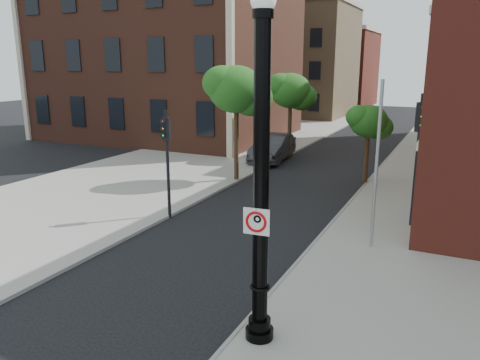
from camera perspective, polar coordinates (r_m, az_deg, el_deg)
The scene contains 16 objects.
ground at distance 12.55m, azimuth -7.73°, elevation -14.67°, with size 120.00×120.00×0.00m, color black.
sidewalk_right at distance 20.02m, azimuth 23.95°, elevation -4.44°, with size 8.00×60.00×0.12m, color gray.
sidewalk_left at distance 31.64m, azimuth -3.55°, elevation 3.27°, with size 10.00×50.00×0.12m, color gray.
curb_edge at distance 20.44m, azimuth 12.86°, elevation -3.14°, with size 0.10×60.00×0.14m, color gray.
victorian_building at distance 39.93m, azimuth -8.61°, elevation 17.92°, with size 18.60×14.60×17.95m.
bg_building_tan_a at distance 56.14m, azimuth 6.95°, elevation 14.05°, with size 12.00×12.00×12.00m, color olive.
bg_building_red at distance 69.54m, azimuth 10.76°, elevation 13.09°, with size 12.00×12.00×10.00m, color maroon.
lamppost at distance 9.56m, azimuth 2.58°, elevation -1.72°, with size 0.63×0.63×7.39m.
no_parking_sign at distance 9.56m, azimuth 2.02°, elevation -5.07°, with size 0.57×0.10×0.57m.
parked_car at distance 29.41m, azimuth 4.00°, elevation 3.98°, with size 1.77×5.09×1.68m, color #29292E.
traffic_signal_left at distance 18.21m, azimuth -8.91°, elevation 4.04°, with size 0.33×0.38×4.27m.
traffic_signal_right at distance 17.91m, azimuth 20.99°, elevation 4.64°, with size 0.38×0.43×4.98m.
utility_pole at distance 15.46m, azimuth 16.29°, elevation 1.41°, with size 0.11×0.11×5.53m, color #999999.
street_tree_a at distance 23.67m, azimuth -0.34°, elevation 10.84°, with size 3.27×2.96×5.89m.
street_tree_b at distance 29.67m, azimuth 6.27°, elevation 10.67°, with size 2.99×2.71×5.40m.
street_tree_c at distance 24.03m, azimuth 15.47°, elevation 6.79°, with size 2.23×2.01×4.01m.
Camera 1 is at (6.18, -9.11, 6.03)m, focal length 35.00 mm.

